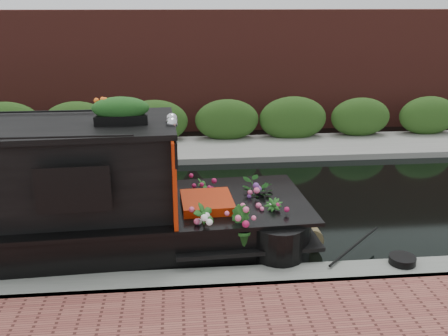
{
  "coord_description": "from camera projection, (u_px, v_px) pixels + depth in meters",
  "views": [
    {
      "loc": [
        0.83,
        -10.0,
        4.27
      ],
      "look_at": [
        1.73,
        -0.6,
        1.1
      ],
      "focal_mm": 40.0,
      "sensor_mm": 36.0,
      "label": 1
    }
  ],
  "objects": [
    {
      "name": "rope_fender",
      "position": [
        310.0,
        237.0,
        9.04
      ],
      "size": [
        0.41,
        0.38,
        0.41
      ],
      "primitive_type": "cylinder",
      "rotation": [
        1.57,
        0.0,
        0.0
      ],
      "color": "brown",
      "rests_on": "ground"
    },
    {
      "name": "near_bank_coping",
      "position": [
        128.0,
        296.0,
        7.6
      ],
      "size": [
        40.0,
        0.6,
        0.5
      ],
      "primitive_type": "cube",
      "color": "slate",
      "rests_on": "ground"
    },
    {
      "name": "far_bank_path",
      "position": [
        150.0,
        154.0,
        14.68
      ],
      "size": [
        40.0,
        2.4,
        0.34
      ],
      "primitive_type": "cube",
      "color": "gray",
      "rests_on": "ground"
    },
    {
      "name": "far_brick_wall",
      "position": [
        154.0,
        129.0,
        17.51
      ],
      "size": [
        40.0,
        1.0,
        8.0
      ],
      "primitive_type": "cube",
      "color": "#5D261F",
      "rests_on": "ground"
    },
    {
      "name": "coiled_mooring_rope",
      "position": [
        402.0,
        260.0,
        8.02
      ],
      "size": [
        0.43,
        0.43,
        0.12
      ],
      "primitive_type": "cylinder",
      "color": "black",
      "rests_on": "near_bank_coping"
    },
    {
      "name": "far_hedge",
      "position": [
        151.0,
        145.0,
        15.53
      ],
      "size": [
        40.0,
        1.1,
        2.8
      ],
      "primitive_type": "cube",
      "color": "#274A18",
      "rests_on": "ground"
    },
    {
      "name": "ground",
      "position": [
        141.0,
        210.0,
        10.72
      ],
      "size": [
        80.0,
        80.0,
        0.0
      ],
      "primitive_type": "plane",
      "color": "black",
      "rests_on": "ground"
    }
  ]
}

